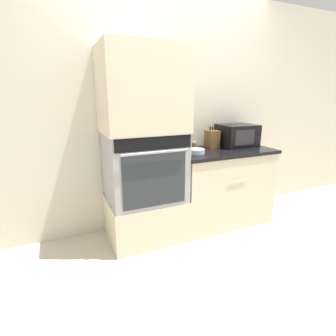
{
  "coord_description": "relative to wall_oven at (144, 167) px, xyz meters",
  "views": [
    {
      "loc": [
        -1.16,
        -2.07,
        1.45
      ],
      "look_at": [
        -0.16,
        0.21,
        0.75
      ],
      "focal_mm": 28.0,
      "sensor_mm": 36.0,
      "label": 1
    }
  ],
  "objects": [
    {
      "name": "wall_back",
      "position": [
        0.38,
        0.33,
        0.48
      ],
      "size": [
        8.0,
        0.05,
        2.5
      ],
      "color": "beige",
      "rests_on": "ground_plane"
    },
    {
      "name": "condiment_jar_near",
      "position": [
        0.66,
        0.2,
        0.13
      ],
      "size": [
        0.05,
        0.05,
        0.07
      ],
      "color": "brown",
      "rests_on": "counter_unit"
    },
    {
      "name": "oven_cabinet_upper",
      "position": [
        -0.0,
        0.0,
        0.72
      ],
      "size": [
        0.75,
        0.6,
        0.77
      ],
      "color": "beige",
      "rests_on": "wall_oven"
    },
    {
      "name": "ground_plane",
      "position": [
        0.38,
        -0.3,
        -0.77
      ],
      "size": [
        12.0,
        12.0,
        0.0
      ],
      "primitive_type": "plane",
      "color": "beige"
    },
    {
      "name": "bowl",
      "position": [
        0.54,
        -0.07,
        0.12
      ],
      "size": [
        0.17,
        0.17,
        0.05
      ],
      "color": "silver",
      "rests_on": "counter_unit"
    },
    {
      "name": "condiment_jar_mid",
      "position": [
        0.44,
        0.03,
        0.15
      ],
      "size": [
        0.06,
        0.06,
        0.1
      ],
      "color": "silver",
      "rests_on": "counter_unit"
    },
    {
      "name": "knife_block",
      "position": [
        0.86,
        0.14,
        0.2
      ],
      "size": [
        0.13,
        0.15,
        0.24
      ],
      "color": "brown",
      "rests_on": "counter_unit"
    },
    {
      "name": "counter_unit",
      "position": [
        0.92,
        0.0,
        -0.33
      ],
      "size": [
        1.1,
        0.63,
        0.86
      ],
      "color": "beige",
      "rests_on": "ground_plane"
    },
    {
      "name": "wall_oven",
      "position": [
        0.0,
        0.0,
        0.0
      ],
      "size": [
        0.73,
        0.64,
        0.68
      ],
      "color": "#9EA0A5",
      "rests_on": "oven_cabinet_base"
    },
    {
      "name": "microwave",
      "position": [
        1.17,
        0.09,
        0.22
      ],
      "size": [
        0.42,
        0.34,
        0.25
      ],
      "color": "black",
      "rests_on": "counter_unit"
    },
    {
      "name": "oven_cabinet_base",
      "position": [
        0.0,
        0.0,
        -0.55
      ],
      "size": [
        0.75,
        0.6,
        0.43
      ],
      "color": "beige",
      "rests_on": "ground_plane"
    }
  ]
}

